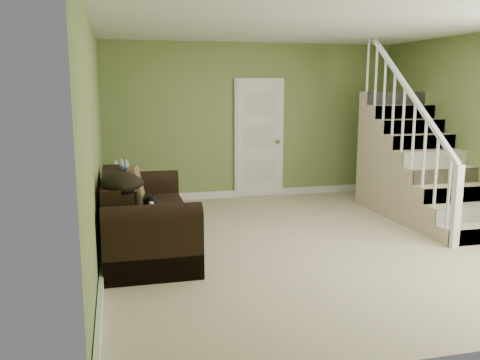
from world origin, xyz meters
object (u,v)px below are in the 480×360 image
cat (151,203)px  banana (165,219)px  side_table (123,195)px  sofa (142,221)px

cat → banana: bearing=-77.2°
cat → banana: 0.54m
side_table → cat: bearing=-80.6°
cat → banana: size_ratio=2.69×
sofa → cat: sofa is taller
cat → banana: cat is taller
cat → banana: (0.11, -0.52, -0.06)m
sofa → side_table: (-0.20, 1.71, -0.03)m
sofa → side_table: sofa is taller
sofa → side_table: size_ratio=2.72×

